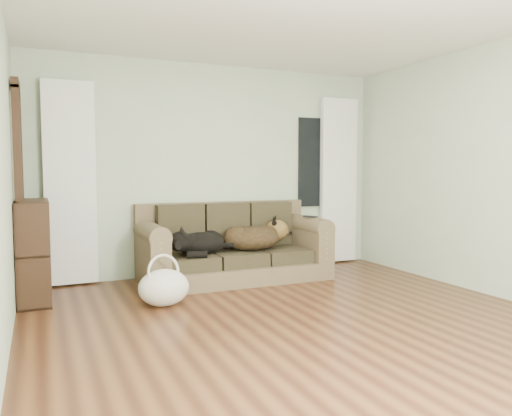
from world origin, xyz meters
name	(u,v)px	position (x,y,z in m)	size (l,w,h in m)	color
floor	(313,329)	(0.00, 0.00, 0.00)	(5.00, 5.00, 0.00)	#3A1E11
ceiling	(316,3)	(0.00, 0.00, 2.60)	(5.00, 5.00, 0.00)	white
wall_back	(213,170)	(0.00, 2.50, 1.30)	(4.50, 0.04, 2.60)	beige
curtain_left	(70,183)	(-1.70, 2.42, 1.15)	(0.55, 0.08, 2.25)	white
curtain_right	(338,181)	(1.80, 2.42, 1.15)	(0.55, 0.08, 2.25)	white
window_pane	(315,162)	(1.45, 2.47, 1.40)	(0.50, 0.03, 1.20)	black
door_casing	(20,195)	(-2.20, 2.05, 1.05)	(0.07, 0.60, 2.10)	black
sofa	(235,242)	(0.08, 1.97, 0.45)	(2.17, 0.94, 0.89)	brown
dog_black_lab	(198,243)	(-0.40, 1.88, 0.48)	(0.60, 0.42, 0.26)	black
dog_shepherd	(254,238)	(0.32, 1.94, 0.49)	(0.72, 0.51, 0.32)	black
tv_remote	(310,216)	(1.01, 1.82, 0.73)	(0.06, 0.20, 0.02)	black
tote_bag	(164,289)	(-0.96, 1.18, 0.16)	(0.49, 0.38, 0.36)	silver
bookshelf	(33,251)	(-2.09, 1.88, 0.50)	(0.30, 0.80, 1.00)	black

